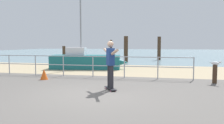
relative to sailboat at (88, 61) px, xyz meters
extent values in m
cube|color=#605B56|center=(2.46, -7.93, -0.52)|extent=(24.00, 10.00, 0.04)
cube|color=tan|center=(2.46, 0.07, -0.52)|extent=(24.00, 6.00, 0.04)
cube|color=#75939E|center=(2.46, 28.07, -0.52)|extent=(72.00, 50.00, 0.04)
cylinder|color=#9EA0A5|center=(-3.29, -3.33, 0.00)|extent=(0.05, 0.05, 1.05)
cylinder|color=#9EA0A5|center=(-1.74, -3.33, 0.00)|extent=(0.05, 0.05, 1.05)
cylinder|color=#9EA0A5|center=(-0.19, -3.33, 0.00)|extent=(0.05, 0.05, 1.05)
cylinder|color=#9EA0A5|center=(1.37, -3.33, 0.00)|extent=(0.05, 0.05, 1.05)
cylinder|color=#9EA0A5|center=(2.92, -3.33, 0.00)|extent=(0.05, 0.05, 1.05)
cylinder|color=#9EA0A5|center=(4.47, -3.33, 0.00)|extent=(0.05, 0.05, 1.05)
cylinder|color=#9EA0A5|center=(6.02, -3.33, 0.00)|extent=(0.05, 0.05, 1.05)
cylinder|color=#9EA0A5|center=(-0.19, -3.33, 0.50)|extent=(12.42, 0.04, 0.04)
cylinder|color=#9EA0A5|center=(-0.19, -3.33, 0.06)|extent=(12.42, 0.04, 0.04)
cube|color=#19666B|center=(-0.16, -0.02, -0.07)|extent=(4.56, 2.06, 0.90)
cone|color=#19666B|center=(2.02, 0.31, -0.07)|extent=(1.20, 0.93, 0.77)
cylinder|color=gray|center=(-0.45, -0.07, 2.37)|extent=(0.10, 0.10, 3.98)
cube|color=silver|center=(-0.75, -0.12, 0.63)|extent=(1.32, 1.07, 0.50)
cube|color=black|center=(2.88, -6.13, -0.45)|extent=(0.58, 0.79, 0.02)
cylinder|color=#E5598C|center=(3.09, -6.33, -0.49)|extent=(0.06, 0.07, 0.06)
cylinder|color=#E5598C|center=(2.96, -6.41, -0.49)|extent=(0.06, 0.07, 0.06)
cylinder|color=#E5598C|center=(2.81, -5.85, -0.49)|extent=(0.06, 0.07, 0.06)
cylinder|color=#E5598C|center=(2.67, -5.93, -0.49)|extent=(0.06, 0.07, 0.06)
cylinder|color=#26262B|center=(2.94, -6.23, -0.04)|extent=(0.14, 0.14, 0.80)
cylinder|color=#26262B|center=(2.82, -6.03, -0.04)|extent=(0.14, 0.14, 0.80)
cube|color=navy|center=(2.88, -6.13, 0.66)|extent=(0.36, 0.41, 0.60)
sphere|color=tan|center=(2.88, -6.13, 1.10)|extent=(0.22, 0.22, 0.22)
cylinder|color=tan|center=(3.11, -6.51, 0.84)|extent=(0.36, 0.52, 0.23)
cylinder|color=tan|center=(2.65, -5.75, 0.84)|extent=(0.36, 0.52, 0.23)
cylinder|color=#422D1E|center=(6.76, -3.94, -0.14)|extent=(0.18, 0.18, 0.77)
ellipsoid|color=white|center=(6.76, -3.94, 0.32)|extent=(0.35, 0.29, 0.14)
sphere|color=white|center=(6.92, -4.04, 0.38)|extent=(0.09, 0.09, 0.09)
cone|color=gold|center=(6.97, -4.07, 0.38)|extent=(0.06, 0.05, 0.02)
cube|color=slate|center=(6.63, -3.86, 0.33)|extent=(0.14, 0.13, 0.02)
cylinder|color=#422D1E|center=(-4.02, 5.12, 0.19)|extent=(0.27, 0.27, 1.43)
cylinder|color=#422D1E|center=(-1.22, 12.09, 0.52)|extent=(0.28, 0.28, 2.08)
cylinder|color=#422D1E|center=(1.58, 5.60, 0.63)|extent=(0.36, 0.36, 2.29)
cylinder|color=#422D1E|center=(4.38, 9.02, 0.65)|extent=(0.34, 0.34, 2.34)
cone|color=#E55919|center=(-0.55, -4.58, -0.27)|extent=(0.36, 0.36, 0.50)
camera|label=1|loc=(4.61, -13.70, 1.12)|focal=35.85mm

